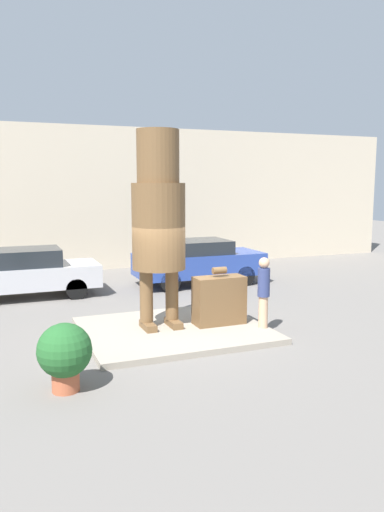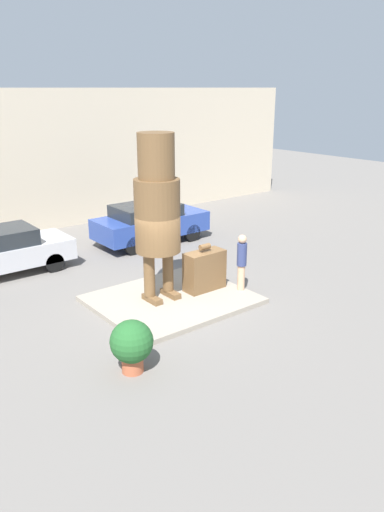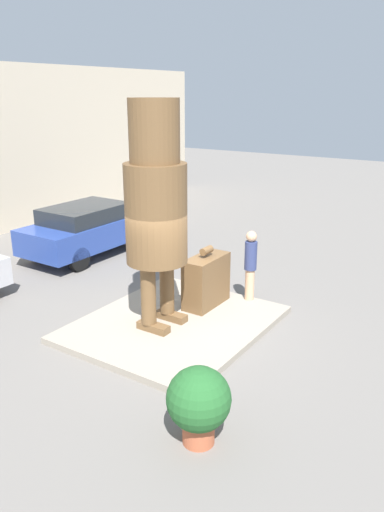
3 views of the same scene
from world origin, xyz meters
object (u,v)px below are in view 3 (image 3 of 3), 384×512
object	(u,v)px
statue_figure	(156,199)
giant_suitcase	(206,281)
planter_pot	(199,402)
parked_car_blue	(90,228)
tourist	(250,263)

from	to	relation	value
statue_figure	giant_suitcase	bearing A→B (deg)	-11.98
giant_suitcase	planter_pot	world-z (taller)	giant_suitcase
statue_figure	giant_suitcase	distance (m)	2.52
giant_suitcase	planter_pot	xyz separation A→B (m)	(-3.93, -2.33, -0.05)
giant_suitcase	statue_figure	bearing A→B (deg)	168.02
statue_figure	planter_pot	world-z (taller)	statue_figure
parked_car_blue	planter_pot	xyz separation A→B (m)	(-5.52, -7.53, -0.17)
statue_figure	parked_car_blue	world-z (taller)	statue_figure
statue_figure	parked_car_blue	bearing A→B (deg)	58.54
parked_car_blue	planter_pot	world-z (taller)	parked_car_blue
tourist	statue_figure	bearing A→B (deg)	156.10
giant_suitcase	planter_pot	bearing A→B (deg)	-149.30
giant_suitcase	parked_car_blue	size ratio (longest dim) A/B	0.32
parked_car_blue	tourist	bearing A→B (deg)	-97.49
planter_pot	parked_car_blue	bearing A→B (deg)	53.74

